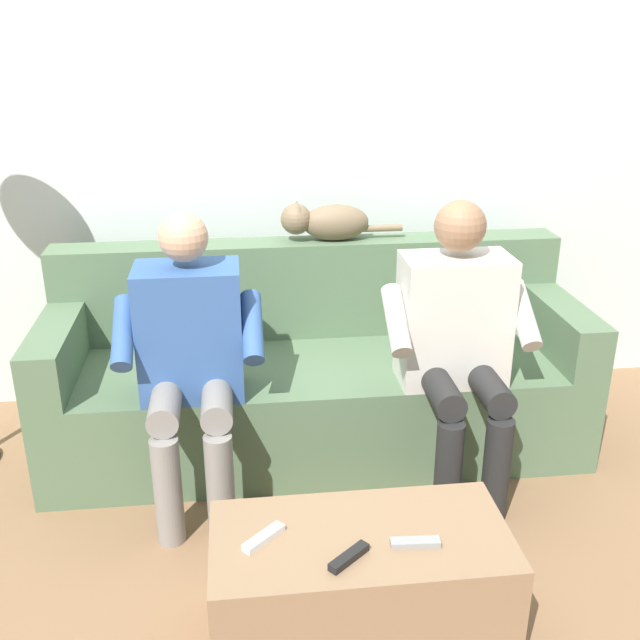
{
  "coord_description": "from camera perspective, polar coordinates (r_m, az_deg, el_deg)",
  "views": [
    {
      "loc": [
        0.32,
        2.69,
        1.7
      ],
      "look_at": [
        0.0,
        0.04,
        0.63
      ],
      "focal_mm": 41.27,
      "sensor_mm": 36.0,
      "label": 1
    }
  ],
  "objects": [
    {
      "name": "remote_gray",
      "position": [
        2.14,
        7.4,
        -16.74
      ],
      "size": [
        0.14,
        0.04,
        0.02
      ],
      "primitive_type": "cube",
      "rotation": [
        0.0,
        0.0,
        6.22
      ],
      "color": "gray",
      "rests_on": "coffee_table"
    },
    {
      "name": "couch",
      "position": [
        3.18,
        -0.38,
        -4.39
      ],
      "size": [
        2.21,
        0.75,
        0.83
      ],
      "color": "#516B4C",
      "rests_on": "ground"
    },
    {
      "name": "back_wall",
      "position": [
        3.41,
        -1.45,
        13.9
      ],
      "size": [
        5.28,
        0.06,
        2.46
      ],
      "primitive_type": "cube",
      "color": "silver",
      "rests_on": "ground"
    },
    {
      "name": "remote_black",
      "position": [
        2.08,
        2.25,
        -17.9
      ],
      "size": [
        0.12,
        0.11,
        0.02
      ],
      "primitive_type": "cube",
      "rotation": [
        0.0,
        0.0,
        0.7
      ],
      "color": "black",
      "rests_on": "coffee_table"
    },
    {
      "name": "remote_white",
      "position": [
        2.15,
        -4.39,
        -16.48
      ],
      "size": [
        0.13,
        0.12,
        0.02
      ],
      "primitive_type": "cube",
      "rotation": [
        0.0,
        0.0,
        0.75
      ],
      "color": "white",
      "rests_on": "coffee_table"
    },
    {
      "name": "coffee_table",
      "position": [
        2.29,
        3.09,
        -19.83
      ],
      "size": [
        0.86,
        0.42,
        0.36
      ],
      "color": "#8C6B4C",
      "rests_on": "ground"
    },
    {
      "name": "cat_on_backrest",
      "position": [
        3.19,
        0.44,
        7.65
      ],
      "size": [
        0.53,
        0.14,
        0.17
      ],
      "color": "#756047",
      "rests_on": "couch"
    },
    {
      "name": "person_left_seated",
      "position": [
        2.81,
        10.6,
        -1.1
      ],
      "size": [
        0.56,
        0.51,
        1.12
      ],
      "color": "beige",
      "rests_on": "ground"
    },
    {
      "name": "ground_plane",
      "position": [
        2.71,
        1.48,
        -16.96
      ],
      "size": [
        8.0,
        8.0,
        0.0
      ],
      "primitive_type": "plane",
      "color": "#846042"
    },
    {
      "name": "person_right_seated",
      "position": [
        2.7,
        -10.04,
        -2.28
      ],
      "size": [
        0.53,
        0.51,
        1.1
      ],
      "color": "#335693",
      "rests_on": "ground"
    }
  ]
}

